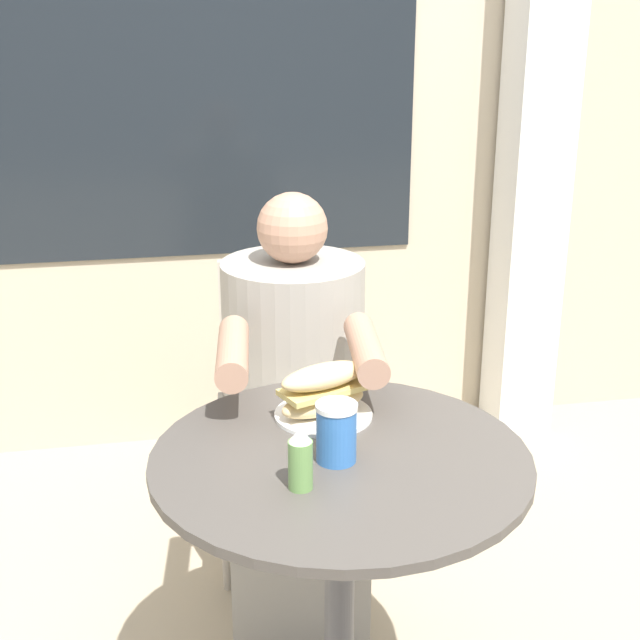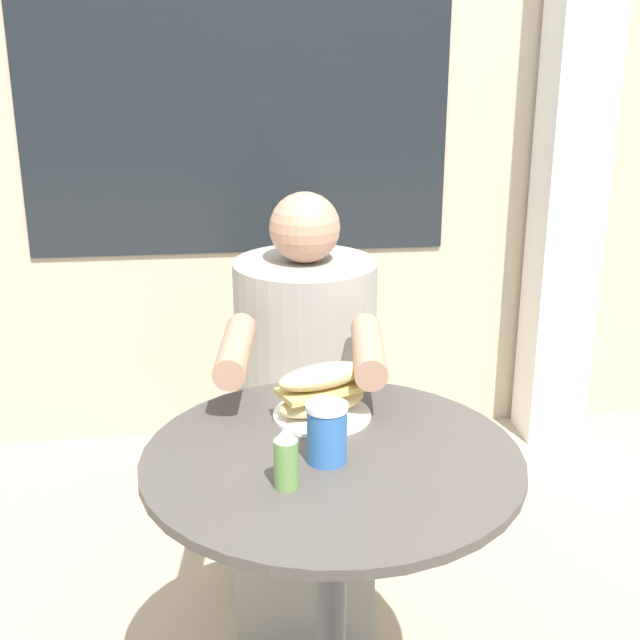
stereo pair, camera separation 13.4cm
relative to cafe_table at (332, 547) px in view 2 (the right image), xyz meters
name	(u,v)px [view 2 (the right image)]	position (x,y,z in m)	size (l,w,h in m)	color
storefront_wall	(272,55)	(0.00, 1.67, 0.85)	(8.00, 0.09, 2.80)	#B7A88E
lattice_pillar	(575,117)	(1.03, 1.51, 0.64)	(0.21, 0.21, 2.40)	silver
cafe_table	(332,547)	(0.00, 0.00, 0.00)	(0.73, 0.73, 0.76)	#47423D
diner_chair	(299,381)	(0.02, 0.90, -0.03)	(0.42, 0.42, 0.87)	#ADA393
seated_diner	(306,444)	(0.00, 0.56, -0.06)	(0.42, 0.66, 1.15)	gray
sandwich_on_plate	(320,394)	(0.00, 0.17, 0.25)	(0.21, 0.20, 0.11)	white
drink_cup	(327,433)	(-0.01, -0.02, 0.26)	(0.08, 0.08, 0.12)	#336BB7
condiment_bottle	(286,458)	(-0.09, -0.11, 0.26)	(0.04, 0.04, 0.12)	#66934C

